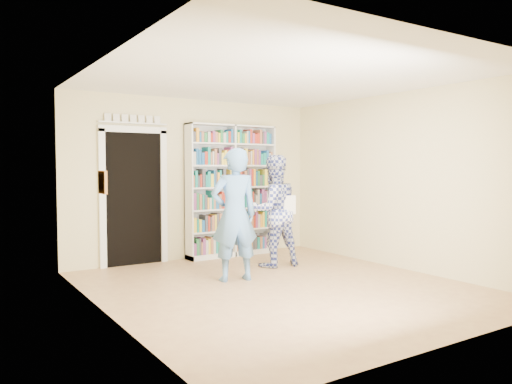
% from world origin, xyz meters
% --- Properties ---
extents(floor, '(5.00, 5.00, 0.00)m').
position_xyz_m(floor, '(0.00, 0.00, 0.00)').
color(floor, '#9F704D').
rests_on(floor, ground).
extents(ceiling, '(5.00, 5.00, 0.00)m').
position_xyz_m(ceiling, '(0.00, 0.00, 2.70)').
color(ceiling, white).
rests_on(ceiling, wall_back).
extents(wall_back, '(4.50, 0.00, 4.50)m').
position_xyz_m(wall_back, '(0.00, 2.50, 1.35)').
color(wall_back, beige).
rests_on(wall_back, floor).
extents(wall_left, '(0.00, 5.00, 5.00)m').
position_xyz_m(wall_left, '(-2.25, 0.00, 1.35)').
color(wall_left, beige).
rests_on(wall_left, floor).
extents(wall_right, '(0.00, 5.00, 5.00)m').
position_xyz_m(wall_right, '(2.25, 0.00, 1.35)').
color(wall_right, beige).
rests_on(wall_right, floor).
extents(bookshelf, '(1.66, 0.31, 2.29)m').
position_xyz_m(bookshelf, '(0.61, 2.34, 1.16)').
color(bookshelf, white).
rests_on(bookshelf, floor).
extents(doorway, '(1.10, 0.08, 2.43)m').
position_xyz_m(doorway, '(-1.10, 2.48, 1.18)').
color(doorway, black).
rests_on(doorway, floor).
extents(wall_art, '(0.03, 0.25, 0.25)m').
position_xyz_m(wall_art, '(-2.23, 0.20, 1.40)').
color(wall_art, brown).
rests_on(wall_art, wall_left).
extents(man_blue, '(0.73, 0.55, 1.82)m').
position_xyz_m(man_blue, '(-0.31, 0.67, 0.91)').
color(man_blue, '#5686C0').
rests_on(man_blue, floor).
extents(man_plaid, '(0.93, 0.76, 1.75)m').
position_xyz_m(man_plaid, '(0.69, 1.18, 0.87)').
color(man_plaid, navy).
rests_on(man_plaid, floor).
extents(paper_sheet, '(0.20, 0.03, 0.29)m').
position_xyz_m(paper_sheet, '(0.82, 0.92, 0.98)').
color(paper_sheet, white).
rests_on(paper_sheet, man_plaid).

